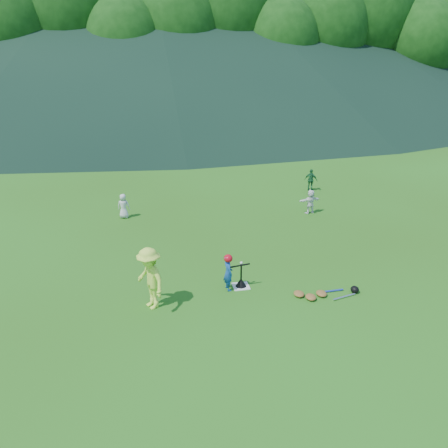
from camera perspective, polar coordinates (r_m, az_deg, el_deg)
name	(u,v)px	position (r m, az deg, el deg)	size (l,w,h in m)	color
ground	(241,287)	(12.31, 2.23, -8.16)	(120.00, 120.00, 0.00)	#295513
home_plate	(241,286)	(12.30, 2.23, -8.12)	(0.45, 0.45, 0.02)	silver
baseball	(241,263)	(11.95, 2.28, -5.10)	(0.08, 0.08, 0.08)	white
batter_child	(228,273)	(11.92, 0.54, -6.38)	(0.37, 0.25, 1.03)	#154392
adult_coach	(150,278)	(11.15, -9.66, -7.03)	(1.06, 0.61, 1.65)	#CAF347
fielder_a	(124,206)	(17.45, -12.99, 2.30)	(0.47, 0.31, 0.97)	silver
fielder_c	(311,180)	(20.80, 11.29, 5.66)	(0.60, 0.25, 1.02)	#1B5A30
fielder_d	(310,202)	(17.83, 11.22, 2.89)	(0.91, 0.29, 0.98)	white
batting_tee	(241,282)	(12.24, 2.24, -7.64)	(0.30, 0.30, 0.68)	black
batter_gear	(229,259)	(11.74, 0.67, -4.59)	(0.73, 0.26, 0.39)	#B20B1A
equipment_pile	(322,294)	(12.13, 12.64, -8.86)	(1.80, 0.60, 0.19)	olive
outfield_fence	(168,118)	(38.83, -7.35, 13.56)	(70.07, 0.08, 1.33)	gray
tree_line	(162,26)	(44.33, -8.15, 24.27)	(70.04, 11.40, 14.82)	#382314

